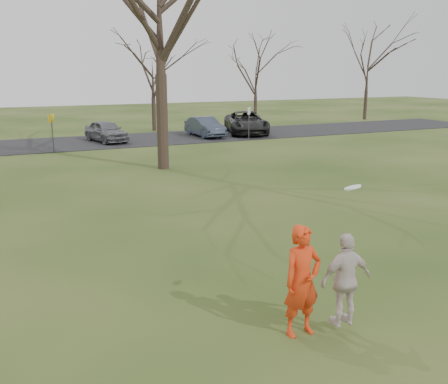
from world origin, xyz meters
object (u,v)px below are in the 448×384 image
Objects in this scene: player_defender at (302,281)px; car_6 at (246,123)px; catching_play at (346,279)px; car_4 at (106,131)px; car_5 at (205,127)px; big_tree at (159,7)px.

player_defender reaches higher than car_6.
player_defender is 0.79× the size of catching_play.
player_defender is at bearing -107.22° from car_4.
car_4 is at bearing 174.93° from car_5.
car_6 is (9.78, 0.04, 0.11)m from car_4.
player_defender is 0.50× the size of car_4.
big_tree reaches higher than car_6.
catching_play is (-7.87, -25.10, 0.30)m from car_5.
car_6 is at bearing 63.10° from player_defender.
car_6 is 14.83m from big_tree.
big_tree is (-6.01, -9.53, 6.31)m from car_5.
car_6 is at bearing -12.44° from car_4.
car_5 is 0.71× the size of car_6.
big_tree is at bearing -99.56° from car_4.
catching_play is at bearing -110.51° from car_5.
catching_play reaches higher than player_defender.
big_tree is at bearing -115.67° from car_6.
car_4 is at bearing 86.99° from catching_play.
big_tree reaches higher than catching_play.
car_6 reaches higher than car_5.
car_5 is at bearing -157.68° from car_6.
big_tree is (2.52, 15.26, 6.04)m from player_defender.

